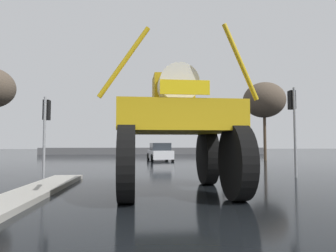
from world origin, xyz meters
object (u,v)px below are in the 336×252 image
object	(u,v)px
traffic_signal_near_left	(46,119)
traffic_signal_far_left	(223,130)
traffic_signal_far_right	(125,127)
traffic_signal_near_right	(293,112)
sedan_ahead	(160,152)
oversize_sprayer	(174,128)
bare_tree_right	(264,100)

from	to	relation	value
traffic_signal_near_left	traffic_signal_far_left	world-z (taller)	traffic_signal_far_left
traffic_signal_far_left	traffic_signal_far_right	distance (m)	9.32
traffic_signal_near_right	sedan_ahead	bearing A→B (deg)	111.99
traffic_signal_near_left	traffic_signal_far_right	bearing A→B (deg)	81.79
traffic_signal_far_left	traffic_signal_near_right	bearing A→B (deg)	-93.23
oversize_sprayer	sedan_ahead	world-z (taller)	oversize_sprayer
traffic_signal_far_right	traffic_signal_far_left	bearing A→B (deg)	0.03
sedan_ahead	traffic_signal_near_left	size ratio (longest dim) A/B	1.26
sedan_ahead	oversize_sprayer	bearing A→B (deg)	172.49
oversize_sprayer	bare_tree_right	size ratio (longest dim) A/B	0.76
traffic_signal_near_right	traffic_signal_far_left	distance (m)	15.23
oversize_sprayer	traffic_signal_far_right	size ratio (longest dim) A/B	1.27
oversize_sprayer	traffic_signal_near_left	bearing A→B (deg)	51.90
oversize_sprayer	traffic_signal_far_left	xyz separation A→B (m)	(6.47, 18.82, 0.83)
sedan_ahead	traffic_signal_far_left	world-z (taller)	traffic_signal_far_left
traffic_signal_near_right	traffic_signal_far_left	bearing A→B (deg)	86.77
oversize_sprayer	traffic_signal_near_right	size ratio (longest dim) A/B	1.33
bare_tree_right	traffic_signal_far_left	bearing A→B (deg)	140.55
oversize_sprayer	traffic_signal_near_right	bearing A→B (deg)	-59.58
sedan_ahead	traffic_signal_near_right	size ratio (longest dim) A/B	1.08
traffic_signal_far_right	bare_tree_right	bearing A→B (deg)	-11.39
traffic_signal_near_right	traffic_signal_far_right	bearing A→B (deg)	119.10
oversize_sprayer	sedan_ahead	distance (m)	16.77
traffic_signal_far_right	bare_tree_right	size ratio (longest dim) A/B	0.60
bare_tree_right	traffic_signal_far_right	bearing A→B (deg)	168.61
traffic_signal_near_left	traffic_signal_near_right	size ratio (longest dim) A/B	0.86
traffic_signal_near_left	traffic_signal_far_right	size ratio (longest dim) A/B	0.82
traffic_signal_near_right	oversize_sprayer	bearing A→B (deg)	-147.21
traffic_signal_near_left	traffic_signal_far_left	xyz separation A→B (m)	(11.51, 15.20, 0.30)
oversize_sprayer	traffic_signal_far_right	bearing A→B (deg)	6.23
sedan_ahead	bare_tree_right	world-z (taller)	bare_tree_right
traffic_signal_near_left	bare_tree_right	xyz separation A→B (m)	(14.54, 12.70, 2.82)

